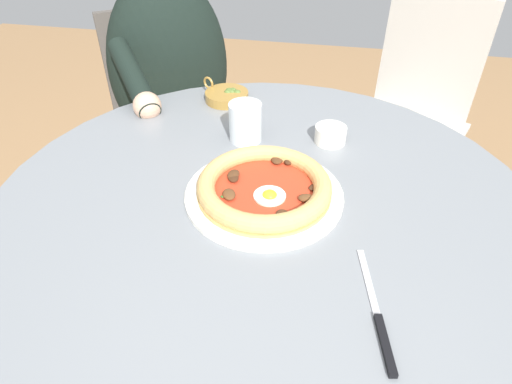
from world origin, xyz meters
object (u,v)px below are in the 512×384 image
(diner_person, at_px, (177,127))
(cafe_chair_diner, at_px, (167,112))
(water_glass, at_px, (245,124))
(steak_knife, at_px, (380,324))
(ramekin_capers, at_px, (331,134))
(dining_table, at_px, (263,251))
(olive_pan, at_px, (227,96))
(cafe_chair_spare_near, at_px, (414,103))
(pizza_on_plate, at_px, (266,189))

(diner_person, xyz_separation_m, cafe_chair_diner, (0.08, -0.12, -0.01))
(water_glass, bearing_deg, steak_knife, 122.56)
(ramekin_capers, relative_size, diner_person, 0.06)
(dining_table, xyz_separation_m, olive_pan, (0.17, -0.38, 0.16))
(dining_table, xyz_separation_m, steak_knife, (-0.21, 0.25, 0.15))
(dining_table, xyz_separation_m, cafe_chair_spare_near, (-0.40, -0.94, -0.08))
(ramekin_capers, bearing_deg, pizza_on_plate, 64.77)
(ramekin_capers, bearing_deg, olive_pan, -29.56)
(dining_table, distance_m, pizza_on_plate, 0.16)
(ramekin_capers, xyz_separation_m, olive_pan, (0.28, -0.16, -0.01))
(ramekin_capers, distance_m, cafe_chair_diner, 0.82)
(diner_person, bearing_deg, pizza_on_plate, 124.57)
(water_glass, relative_size, diner_person, 0.07)
(water_glass, xyz_separation_m, olive_pan, (0.09, -0.18, -0.03))
(ramekin_capers, distance_m, olive_pan, 0.32)
(water_glass, xyz_separation_m, steak_knife, (-0.29, 0.45, -0.04))
(steak_knife, bearing_deg, pizza_on_plate, -50.86)
(dining_table, bearing_deg, steak_knife, 129.61)
(pizza_on_plate, distance_m, water_glass, 0.21)
(olive_pan, xyz_separation_m, cafe_chair_spare_near, (-0.57, -0.56, -0.24))
(ramekin_capers, bearing_deg, cafe_chair_spare_near, -111.99)
(dining_table, distance_m, water_glass, 0.28)
(dining_table, height_order, ramekin_capers, ramekin_capers)
(pizza_on_plate, bearing_deg, cafe_chair_diner, -55.60)
(diner_person, distance_m, cafe_chair_diner, 0.14)
(water_glass, height_order, ramekin_capers, water_glass)
(water_glass, bearing_deg, cafe_chair_diner, -51.82)
(olive_pan, xyz_separation_m, cafe_chair_diner, (0.32, -0.34, -0.25))
(dining_table, xyz_separation_m, pizza_on_plate, (-0.00, 0.00, 0.16))
(olive_pan, bearing_deg, pizza_on_plate, 114.27)
(steak_knife, xyz_separation_m, olive_pan, (0.38, -0.63, 0.01))
(ramekin_capers, xyz_separation_m, diner_person, (0.52, -0.38, -0.25))
(steak_knife, distance_m, olive_pan, 0.73)
(dining_table, relative_size, steak_knife, 4.73)
(dining_table, distance_m, cafe_chair_diner, 0.87)
(cafe_chair_spare_near, bearing_deg, olive_pan, 44.73)
(pizza_on_plate, relative_size, cafe_chair_diner, 0.35)
(steak_knife, bearing_deg, cafe_chair_diner, -54.32)
(pizza_on_plate, height_order, water_glass, water_glass)
(olive_pan, height_order, cafe_chair_spare_near, cafe_chair_spare_near)
(water_glass, height_order, cafe_chair_spare_near, cafe_chair_spare_near)
(pizza_on_plate, relative_size, cafe_chair_spare_near, 0.33)
(pizza_on_plate, distance_m, cafe_chair_spare_near, 1.05)
(steak_knife, bearing_deg, olive_pan, -59.25)
(water_glass, relative_size, olive_pan, 0.68)
(water_glass, relative_size, cafe_chair_spare_near, 0.10)
(steak_knife, xyz_separation_m, cafe_chair_diner, (0.69, -0.97, -0.24))
(dining_table, height_order, pizza_on_plate, pizza_on_plate)
(dining_table, xyz_separation_m, ramekin_capers, (-0.11, -0.22, 0.17))
(diner_person, relative_size, cafe_chair_diner, 1.38)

